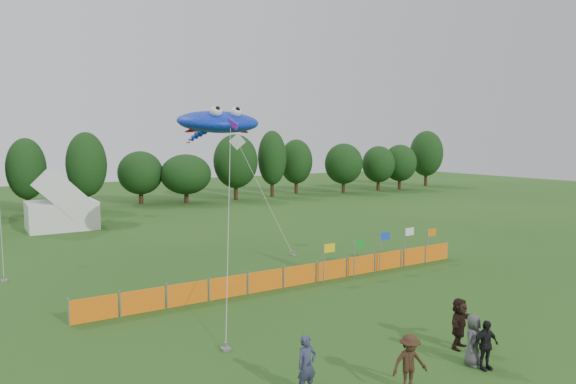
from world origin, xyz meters
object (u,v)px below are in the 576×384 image
spectator_f (459,323)px  spectator_a (307,365)px  spectator_c (410,363)px  stingray_kite (217,123)px  barrier_fence (300,275)px  spectator_e (473,340)px  spectator_d (485,345)px  tent_right (61,206)px

spectator_f → spectator_a: bearing=160.3°
spectator_a → spectator_c: size_ratio=1.02×
spectator_c → stingray_kite: bearing=97.5°
barrier_fence → spectator_a: 11.30m
spectator_e → spectator_f: bearing=40.6°
spectator_f → spectator_d: bearing=-131.3°
spectator_c → spectator_e: 3.04m
barrier_fence → spectator_a: (-6.00, -9.58, 0.38)m
spectator_e → spectator_d: bearing=-95.7°
spectator_c → stingray_kite: size_ratio=0.08×
spectator_d → spectator_f: 1.71m
tent_right → spectator_d: (7.57, -35.27, -1.10)m
tent_right → spectator_c: tent_right is taller
spectator_e → stingray_kite: bearing=74.0°
spectator_c → spectator_e: (3.03, 0.17, -0.01)m
tent_right → stingray_kite: size_ratio=0.26×
tent_right → spectator_e: size_ratio=3.15×
spectator_a → stingray_kite: bearing=73.2°
spectator_d → spectator_e: 0.43m
tent_right → barrier_fence: bearing=-72.1°
spectator_e → tent_right: bearing=85.0°
stingray_kite → spectator_f: bearing=-86.4°
spectator_c → spectator_f: bearing=34.7°
spectator_c → spectator_a: bearing=167.2°
tent_right → spectator_d: 36.09m
barrier_fence → spectator_c: (-3.32, -11.00, 0.36)m
spectator_a → spectator_d: bearing=-16.4°
stingray_kite → spectator_e: bearing=-88.8°
spectator_d → spectator_f: bearing=80.3°
tent_right → spectator_c: bearing=-82.8°
tent_right → spectator_f: 34.70m
spectator_d → spectator_f: (0.65, 1.58, 0.10)m
spectator_a → spectator_d: (5.80, -1.66, -0.07)m
spectator_d → stingray_kite: size_ratio=0.08×
tent_right → barrier_fence: size_ratio=0.24×
tent_right → spectator_e: (7.48, -34.86, -1.06)m
spectator_a → spectator_d: spectator_a is taller
stingray_kite → spectator_c: bearing=-97.7°
spectator_a → spectator_d: 6.03m
tent_right → spectator_a: bearing=-87.0°
spectator_a → spectator_f: 6.45m
barrier_fence → spectator_c: spectator_c is taller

